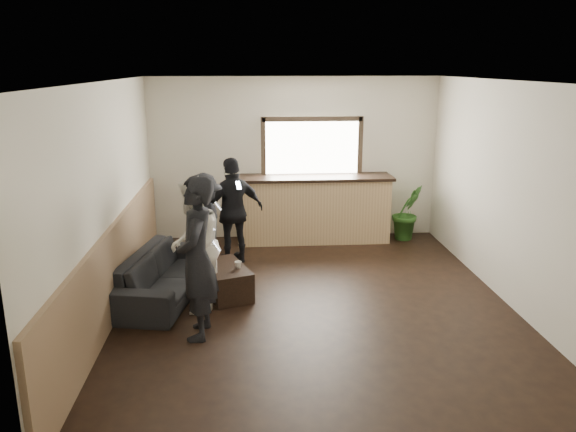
{
  "coord_description": "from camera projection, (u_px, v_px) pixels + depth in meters",
  "views": [
    {
      "loc": [
        -0.82,
        -6.66,
        2.99
      ],
      "look_at": [
        -0.3,
        0.4,
        1.07
      ],
      "focal_mm": 35.0,
      "sensor_mm": 36.0,
      "label": 1
    }
  ],
  "objects": [
    {
      "name": "room_shell",
      "position": [
        255.0,
        194.0,
        6.82
      ],
      "size": [
        5.01,
        6.01,
        2.8
      ],
      "color": "silver",
      "rests_on": "ground"
    },
    {
      "name": "ground",
      "position": [
        313.0,
        303.0,
        7.26
      ],
      "size": [
        5.0,
        6.0,
        0.01
      ],
      "primitive_type": "cube",
      "color": "black"
    },
    {
      "name": "sofa",
      "position": [
        165.0,
        274.0,
        7.44
      ],
      "size": [
        1.19,
        2.18,
        0.6
      ],
      "primitive_type": "imported",
      "rotation": [
        0.0,
        0.0,
        1.37
      ],
      "color": "black",
      "rests_on": "ground"
    },
    {
      "name": "potted_plant",
      "position": [
        407.0,
        212.0,
        9.82
      ],
      "size": [
        0.65,
        0.58,
        0.98
      ],
      "primitive_type": "imported",
      "rotation": [
        0.0,
        0.0,
        0.32
      ],
      "color": "#2D6623",
      "rests_on": "ground"
    },
    {
      "name": "person_d",
      "position": [
        234.0,
        211.0,
        8.57
      ],
      "size": [
        1.05,
        0.75,
        1.65
      ],
      "rotation": [
        0.0,
        0.0,
        -2.73
      ],
      "color": "black",
      "rests_on": "ground"
    },
    {
      "name": "person_c",
      "position": [
        204.0,
        227.0,
        7.96
      ],
      "size": [
        0.72,
        1.07,
        1.53
      ],
      "rotation": [
        0.0,
        0.0,
        -1.74
      ],
      "color": "black",
      "rests_on": "ground"
    },
    {
      "name": "cup_a",
      "position": [
        212.0,
        259.0,
        7.58
      ],
      "size": [
        0.16,
        0.16,
        0.09
      ],
      "primitive_type": "imported",
      "rotation": [
        0.0,
        0.0,
        3.97
      ],
      "color": "silver",
      "rests_on": "coffee_table"
    },
    {
      "name": "bar_counter",
      "position": [
        313.0,
        205.0,
        9.7
      ],
      "size": [
        2.7,
        0.68,
        2.13
      ],
      "color": "tan",
      "rests_on": "ground"
    },
    {
      "name": "coffee_table",
      "position": [
        226.0,
        280.0,
        7.5
      ],
      "size": [
        0.77,
        1.01,
        0.4
      ],
      "primitive_type": "cube",
      "rotation": [
        0.0,
        0.0,
        0.34
      ],
      "color": "black",
      "rests_on": "ground"
    },
    {
      "name": "cup_b",
      "position": [
        238.0,
        265.0,
        7.38
      ],
      "size": [
        0.11,
        0.11,
        0.09
      ],
      "primitive_type": "imported",
      "rotation": [
        0.0,
        0.0,
        1.33
      ],
      "color": "silver",
      "rests_on": "coffee_table"
    },
    {
      "name": "person_a",
      "position": [
        197.0,
        259.0,
        6.18
      ],
      "size": [
        0.5,
        0.69,
        1.84
      ],
      "rotation": [
        0.0,
        0.0,
        -1.62
      ],
      "color": "black",
      "rests_on": "ground"
    },
    {
      "name": "person_b",
      "position": [
        194.0,
        245.0,
        6.89
      ],
      "size": [
        0.71,
        0.87,
        1.69
      ],
      "rotation": [
        0.0,
        0.0,
        -1.66
      ],
      "color": "silver",
      "rests_on": "ground"
    }
  ]
}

